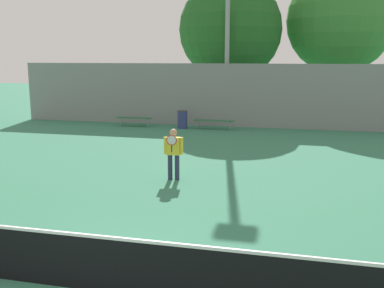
# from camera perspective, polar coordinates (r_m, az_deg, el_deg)

# --- Properties ---
(tennis_net) EXTENTS (12.33, 0.09, 0.96)m
(tennis_net) POSITION_cam_1_polar(r_m,az_deg,el_deg) (7.53, -12.61, -14.45)
(tennis_net) COLOR #99999E
(tennis_net) RESTS_ON ground_plane
(tennis_player) EXTENTS (0.59, 0.42, 1.57)m
(tennis_player) POSITION_cam_1_polar(r_m,az_deg,el_deg) (13.55, -2.38, -0.89)
(tennis_player) COLOR #282D47
(tennis_player) RESTS_ON ground_plane
(bench_courtside_near) EXTENTS (2.08, 0.40, 0.47)m
(bench_courtside_near) POSITION_cam_1_polar(r_m,az_deg,el_deg) (23.18, 2.80, 2.94)
(bench_courtside_near) COLOR #28663D
(bench_courtside_near) RESTS_ON ground_plane
(bench_courtside_far) EXTENTS (1.91, 0.40, 0.47)m
(bench_courtside_far) POSITION_cam_1_polar(r_m,az_deg,el_deg) (24.38, -7.37, 3.26)
(bench_courtside_far) COLOR #28663D
(bench_courtside_far) RESTS_ON ground_plane
(trash_bin) EXTENTS (0.54, 0.54, 0.92)m
(trash_bin) POSITION_cam_1_polar(r_m,az_deg,el_deg) (23.47, -1.23, 3.13)
(trash_bin) COLOR navy
(trash_bin) RESTS_ON ground_plane
(back_fence) EXTENTS (25.13, 0.06, 3.34)m
(back_fence) POSITION_cam_1_polar(r_m,az_deg,el_deg) (23.93, 6.21, 6.13)
(back_fence) COLOR gray
(back_fence) RESTS_ON ground_plane
(tree_green_tall) EXTENTS (6.20, 6.20, 8.41)m
(tree_green_tall) POSITION_cam_1_polar(r_m,az_deg,el_deg) (28.12, 4.90, 14.27)
(tree_green_tall) COLOR brown
(tree_green_tall) RESTS_ON ground_plane
(tree_green_broad) EXTENTS (6.58, 6.58, 9.20)m
(tree_green_broad) POSITION_cam_1_polar(r_m,az_deg,el_deg) (30.19, 18.33, 14.69)
(tree_green_broad) COLOR brown
(tree_green_broad) RESTS_ON ground_plane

